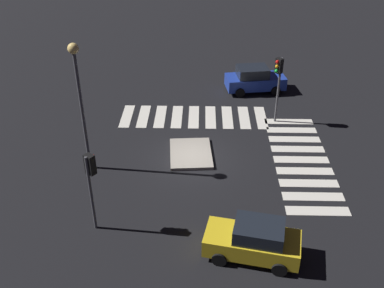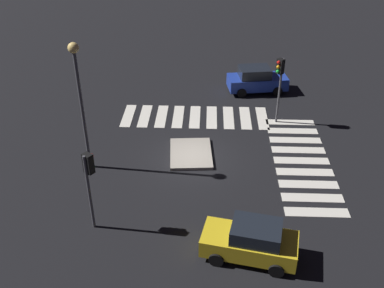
% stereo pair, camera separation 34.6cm
% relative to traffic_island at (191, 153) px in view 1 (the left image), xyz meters
% --- Properties ---
extents(ground_plane, '(80.00, 80.00, 0.00)m').
position_rel_traffic_island_xyz_m(ground_plane, '(-0.39, -0.08, -0.09)').
color(ground_plane, black).
extents(traffic_island, '(3.43, 2.68, 0.18)m').
position_rel_traffic_island_xyz_m(traffic_island, '(0.00, 0.00, 0.00)').
color(traffic_island, gray).
rests_on(traffic_island, ground).
extents(car_blue, '(2.59, 4.63, 1.93)m').
position_rel_traffic_island_xyz_m(car_blue, '(9.03, -4.58, 0.86)').
color(car_blue, '#1E389E').
rests_on(car_blue, ground).
extents(car_yellow, '(2.58, 4.39, 1.82)m').
position_rel_traffic_island_xyz_m(car_yellow, '(-8.06, -2.94, 0.80)').
color(car_yellow, gold).
rests_on(car_yellow, ground).
extents(traffic_light_east, '(0.54, 0.53, 4.51)m').
position_rel_traffic_island_xyz_m(traffic_light_east, '(4.17, -5.45, 3.33)').
color(traffic_light_east, '#47474C').
rests_on(traffic_light_east, ground).
extents(traffic_light_west, '(0.53, 0.54, 4.04)m').
position_rel_traffic_island_xyz_m(traffic_light_west, '(-6.32, 4.27, 2.97)').
color(traffic_light_west, '#47474C').
rests_on(traffic_light_west, ground).
extents(street_lamp, '(0.56, 0.56, 7.36)m').
position_rel_traffic_island_xyz_m(street_lamp, '(-1.44, 5.72, 4.96)').
color(street_lamp, '#47474C').
rests_on(street_lamp, ground).
extents(crosswalk_near, '(9.90, 3.20, 0.02)m').
position_rel_traffic_island_xyz_m(crosswalk_near, '(-0.39, -6.49, -0.08)').
color(crosswalk_near, silver).
rests_on(crosswalk_near, ground).
extents(crosswalk_side, '(3.20, 9.90, 0.02)m').
position_rel_traffic_island_xyz_m(crosswalk_side, '(4.72, -0.08, -0.08)').
color(crosswalk_side, silver).
rests_on(crosswalk_side, ground).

